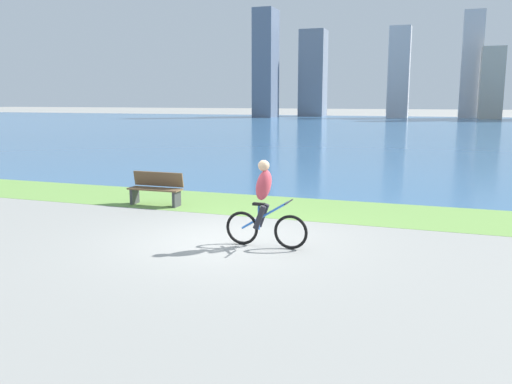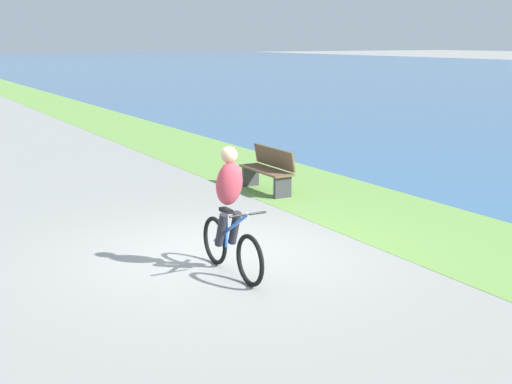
# 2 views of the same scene
# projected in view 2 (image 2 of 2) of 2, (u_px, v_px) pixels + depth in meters

# --- Properties ---
(ground_plane) EXTENTS (300.00, 300.00, 0.00)m
(ground_plane) POSITION_uv_depth(u_px,v_px,m) (220.00, 255.00, 9.94)
(ground_plane) COLOR gray
(grass_strip_bayside) EXTENTS (120.00, 2.89, 0.01)m
(grass_strip_bayside) POSITION_uv_depth(u_px,v_px,m) (411.00, 222.00, 11.68)
(grass_strip_bayside) COLOR #6B9947
(grass_strip_bayside) RESTS_ON ground
(cyclist_lead) EXTENTS (1.68, 0.52, 1.71)m
(cyclist_lead) POSITION_uv_depth(u_px,v_px,m) (230.00, 212.00, 8.97)
(cyclist_lead) COLOR black
(cyclist_lead) RESTS_ON ground
(bench_near_path) EXTENTS (1.50, 0.47, 0.90)m
(bench_near_path) POSITION_uv_depth(u_px,v_px,m) (268.00, 170.00, 14.00)
(bench_near_path) COLOR brown
(bench_near_path) RESTS_ON ground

